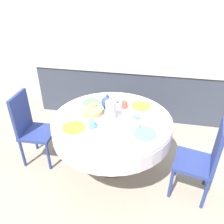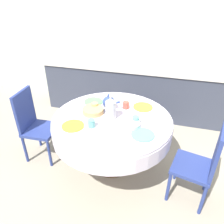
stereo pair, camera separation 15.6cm
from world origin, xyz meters
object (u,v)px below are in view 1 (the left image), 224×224
object	(u,v)px
chair_right	(31,126)
teapot	(108,102)
chair_left	(203,158)
coffee_carafe	(111,108)

from	to	relation	value
chair_right	teapot	xyz separation A→B (m)	(0.95, 0.25, 0.32)
chair_left	chair_right	bearing A→B (deg)	97.59
chair_left	chair_right	size ratio (longest dim) A/B	1.00
chair_left	coffee_carafe	size ratio (longest dim) A/B	3.23
coffee_carafe	chair_right	bearing A→B (deg)	-177.89
chair_left	teapot	xyz separation A→B (m)	(-1.12, 0.43, 0.32)
chair_right	coffee_carafe	bearing A→B (deg)	89.62
coffee_carafe	teapot	size ratio (longest dim) A/B	1.39
coffee_carafe	teapot	distance (m)	0.23
chair_right	coffee_carafe	world-z (taller)	coffee_carafe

